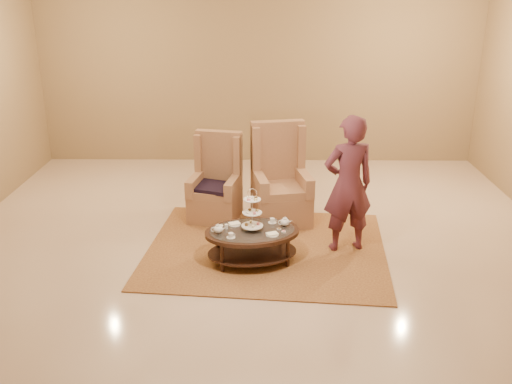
{
  "coord_description": "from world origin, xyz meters",
  "views": [
    {
      "loc": [
        0.08,
        -6.47,
        3.26
      ],
      "look_at": [
        -0.0,
        0.2,
        0.76
      ],
      "focal_mm": 40.0,
      "sensor_mm": 36.0,
      "label": 1
    }
  ],
  "objects_px": {
    "armchair_right": "(280,188)",
    "person": "(348,185)",
    "tea_table": "(252,236)",
    "armchair_left": "(216,190)"
  },
  "relations": [
    {
      "from": "armchair_left",
      "to": "armchair_right",
      "type": "bearing_deg",
      "value": 6.21
    },
    {
      "from": "armchair_right",
      "to": "armchair_left",
      "type": "bearing_deg",
      "value": 164.61
    },
    {
      "from": "person",
      "to": "armchair_right",
      "type": "bearing_deg",
      "value": -63.43
    },
    {
      "from": "armchair_right",
      "to": "person",
      "type": "relative_size",
      "value": 0.8
    },
    {
      "from": "armchair_right",
      "to": "person",
      "type": "bearing_deg",
      "value": -60.88
    },
    {
      "from": "tea_table",
      "to": "armchair_right",
      "type": "distance_m",
      "value": 1.4
    },
    {
      "from": "armchair_right",
      "to": "tea_table",
      "type": "bearing_deg",
      "value": -116.08
    },
    {
      "from": "tea_table",
      "to": "armchair_right",
      "type": "height_order",
      "value": "armchair_right"
    },
    {
      "from": "tea_table",
      "to": "armchair_left",
      "type": "bearing_deg",
      "value": 100.01
    },
    {
      "from": "armchair_right",
      "to": "person",
      "type": "xyz_separation_m",
      "value": [
        0.81,
        -0.97,
        0.41
      ]
    }
  ]
}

